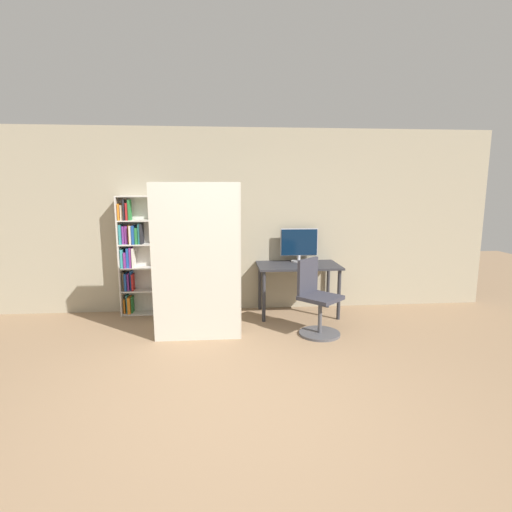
# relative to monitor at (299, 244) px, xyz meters

# --- Properties ---
(ground_plane) EXTENTS (16.00, 16.00, 0.00)m
(ground_plane) POSITION_rel_monitor_xyz_m (-1.04, -2.85, -1.01)
(ground_plane) COLOR #937556
(wall_back) EXTENTS (8.00, 0.06, 2.70)m
(wall_back) POSITION_rel_monitor_xyz_m (-1.04, 0.16, 0.34)
(wall_back) COLOR tan
(wall_back) RESTS_ON ground
(desk) EXTENTS (1.18, 0.69, 0.74)m
(desk) POSITION_rel_monitor_xyz_m (-0.05, -0.21, -0.37)
(desk) COLOR #2D2D33
(desk) RESTS_ON ground
(monitor) EXTENTS (0.56, 0.23, 0.50)m
(monitor) POSITION_rel_monitor_xyz_m (0.00, 0.00, 0.00)
(monitor) COLOR #B7B7BC
(monitor) RESTS_ON desk
(office_chair) EXTENTS (0.62, 0.62, 0.96)m
(office_chair) POSITION_rel_monitor_xyz_m (0.04, -1.03, -0.61)
(office_chair) COLOR #4C4C51
(office_chair) RESTS_ON ground
(bookshelf) EXTENTS (0.64, 0.26, 1.73)m
(bookshelf) POSITION_rel_monitor_xyz_m (-2.37, 0.03, -0.13)
(bookshelf) COLOR beige
(bookshelf) RESTS_ON ground
(mattress_near) EXTENTS (1.05, 0.24, 1.91)m
(mattress_near) POSITION_rel_monitor_xyz_m (-1.44, -1.09, -0.06)
(mattress_near) COLOR beige
(mattress_near) RESTS_ON ground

